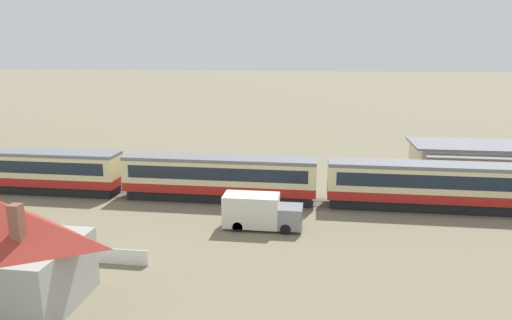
% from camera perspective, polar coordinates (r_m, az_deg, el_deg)
% --- Properties ---
extents(ground_plane, '(600.00, 600.00, 0.00)m').
position_cam_1_polar(ground_plane, '(44.86, 28.23, -5.53)').
color(ground_plane, '#7A7056').
extents(passenger_train, '(92.08, 3.02, 4.06)m').
position_cam_1_polar(passenger_train, '(41.67, -4.24, -2.05)').
color(passenger_train, '#AD1E19').
rests_on(passenger_train, ground_plane).
extents(railway_track, '(164.15, 3.60, 0.04)m').
position_cam_1_polar(railway_track, '(42.48, -5.19, -4.93)').
color(railway_track, '#665B51').
rests_on(railway_track, ground_plane).
extents(station_building, '(12.18, 8.20, 3.97)m').
position_cam_1_polar(station_building, '(52.94, 25.16, -0.24)').
color(station_building, beige).
rests_on(station_building, ground_plane).
extents(delivery_truck_grey, '(6.07, 2.16, 2.68)m').
position_cam_1_polar(delivery_truck_grey, '(35.21, 0.49, -6.48)').
color(delivery_truck_grey, gray).
rests_on(delivery_truck_grey, ground_plane).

